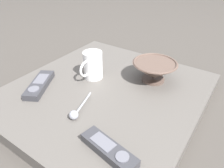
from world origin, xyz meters
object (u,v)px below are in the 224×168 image
Objects in this scene: tv_remote_near at (40,85)px; tv_remote_far at (109,150)px; cereal_bowl at (154,70)px; teaspoon at (75,113)px; coffee_mug at (93,65)px.

tv_remote_near is 1.06× the size of tv_remote_far.
cereal_bowl is 0.38m from tv_remote_far.
cereal_bowl is at bearing -17.85° from teaspoon.
coffee_mug is at bearing -34.84° from tv_remote_near.
teaspoon and tv_remote_far have the same top height.
cereal_bowl reaches higher than tv_remote_far.
teaspoon is at bearing 162.15° from cereal_bowl.
cereal_bowl is 0.94× the size of tv_remote_near.
tv_remote_far is (-0.10, -0.37, 0.00)m from tv_remote_near.
cereal_bowl is 0.23m from coffee_mug.
tv_remote_near is 0.38m from tv_remote_far.
tv_remote_far is (-0.37, -0.06, -0.03)m from cereal_bowl.
teaspoon is 0.22m from tv_remote_near.
tv_remote_near is at bearing 131.11° from cereal_bowl.
tv_remote_near is (-0.16, 0.11, -0.04)m from coffee_mug.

